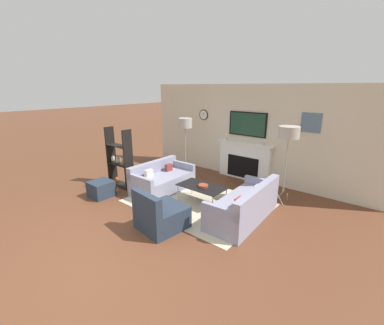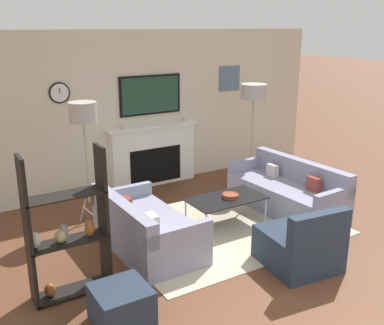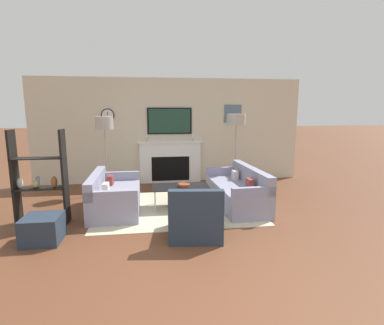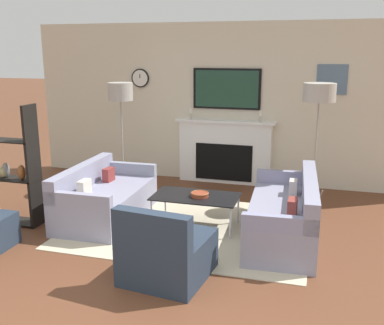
{
  "view_description": "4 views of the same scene",
  "coord_description": "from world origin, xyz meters",
  "views": [
    {
      "loc": [
        3.43,
        -1.72,
        2.63
      ],
      "look_at": [
        -0.33,
        2.79,
        0.88
      ],
      "focal_mm": 24.0,
      "sensor_mm": 36.0,
      "label": 1
    },
    {
      "loc": [
        -3.43,
        -2.13,
        2.76
      ],
      "look_at": [
        -0.29,
        3.0,
        0.92
      ],
      "focal_mm": 42.0,
      "sensor_mm": 36.0,
      "label": 2
    },
    {
      "loc": [
        -0.48,
        -2.99,
        1.91
      ],
      "look_at": [
        0.31,
        2.83,
        0.86
      ],
      "focal_mm": 28.0,
      "sensor_mm": 36.0,
      "label": 3
    },
    {
      "loc": [
        1.54,
        -2.62,
        2.23
      ],
      "look_at": [
        -0.12,
        3.14,
        0.74
      ],
      "focal_mm": 42.0,
      "sensor_mm": 36.0,
      "label": 4
    }
  ],
  "objects": [
    {
      "name": "decorative_bowl",
      "position": [
        0.13,
        2.64,
        0.46
      ],
      "size": [
        0.23,
        0.23,
        0.06
      ],
      "color": "#9B3F28",
      "rests_on": "coffee_table"
    },
    {
      "name": "couch_right",
      "position": [
        1.21,
        2.62,
        0.28
      ],
      "size": [
        0.88,
        1.93,
        0.77
      ],
      "color": "#8E8FA8",
      "rests_on": "ground_plane"
    },
    {
      "name": "area_rug",
      "position": [
        0.0,
        2.62,
        0.01
      ],
      "size": [
        3.04,
        2.3,
        0.01
      ],
      "color": "beige",
      "rests_on": "ground_plane"
    },
    {
      "name": "shelf_unit",
      "position": [
        -2.34,
        2.13,
        0.71
      ],
      "size": [
        0.82,
        0.28,
        1.59
      ],
      "color": "black",
      "rests_on": "ground_plane"
    },
    {
      "name": "couch_left",
      "position": [
        -1.21,
        2.62,
        0.27
      ],
      "size": [
        0.9,
        1.65,
        0.73
      ],
      "color": "#8E8FA8",
      "rests_on": "ground_plane"
    },
    {
      "name": "floor_lamp_right",
      "position": [
        1.51,
        3.9,
        1.65
      ],
      "size": [
        0.45,
        0.45,
        1.81
      ],
      "color": "#9E998E",
      "rests_on": "ground_plane"
    },
    {
      "name": "fireplace_wall",
      "position": [
        0.0,
        4.87,
        1.22
      ],
      "size": [
        7.01,
        0.28,
        2.7
      ],
      "color": "beige",
      "rests_on": "ground_plane"
    },
    {
      "name": "coffee_table",
      "position": [
        0.07,
        2.66,
        0.4
      ],
      "size": [
        1.1,
        0.61,
        0.42
      ],
      "color": "black",
      "rests_on": "ground_plane"
    },
    {
      "name": "armchair",
      "position": [
        0.15,
        1.27,
        0.27
      ],
      "size": [
        0.87,
        0.91,
        0.8
      ],
      "color": "#263343",
      "rests_on": "ground_plane"
    },
    {
      "name": "floor_lamp_left",
      "position": [
        -1.51,
        3.9,
        1.58
      ],
      "size": [
        0.39,
        0.39,
        1.76
      ],
      "color": "#9E998E",
      "rests_on": "ground_plane"
    },
    {
      "name": "ottoman",
      "position": [
        -2.08,
        1.37,
        0.19
      ],
      "size": [
        0.52,
        0.52,
        0.39
      ],
      "color": "#263343",
      "rests_on": "ground_plane"
    }
  ]
}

